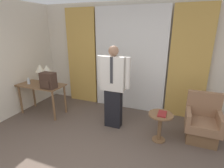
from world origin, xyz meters
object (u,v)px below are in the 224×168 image
(desk, at_px, (42,89))
(bottle_near_edge, at_px, (29,81))
(person, at_px, (113,85))
(side_table, at_px, (160,123))
(armchair, at_px, (202,124))
(table_lamp_left, at_px, (40,69))
(backpack, at_px, (48,81))
(table_lamp_right, at_px, (47,69))
(book, at_px, (162,114))

(desk, xyz_separation_m, bottle_near_edge, (-0.30, -0.08, 0.19))
(person, height_order, side_table, person)
(bottle_near_edge, distance_m, side_table, 3.21)
(bottle_near_edge, relative_size, armchair, 0.18)
(person, xyz_separation_m, side_table, (1.01, -0.18, -0.57))
(armchair, bearing_deg, side_table, -155.47)
(desk, bearing_deg, table_lamp_left, 126.24)
(table_lamp_left, distance_m, person, 1.98)
(backpack, bearing_deg, table_lamp_right, 132.54)
(desk, height_order, backpack, backpack)
(person, bearing_deg, table_lamp_left, 177.88)
(desk, xyz_separation_m, table_lamp_right, (0.10, 0.14, 0.48))
(desk, xyz_separation_m, table_lamp_left, (-0.10, 0.14, 0.48))
(bottle_near_edge, distance_m, book, 3.21)
(bottle_near_edge, bearing_deg, person, 3.88)
(desk, height_order, side_table, desk)
(person, bearing_deg, backpack, -171.71)
(backpack, height_order, side_table, backpack)
(bottle_near_edge, relative_size, person, 0.09)
(table_lamp_left, relative_size, bottle_near_edge, 2.92)
(side_table, distance_m, book, 0.20)
(desk, distance_m, side_table, 2.89)
(desk, distance_m, backpack, 0.50)
(desk, distance_m, table_lamp_right, 0.51)
(desk, relative_size, armchair, 1.25)
(armchair, bearing_deg, backpack, -173.33)
(table_lamp_left, xyz_separation_m, book, (3.00, -0.27, -0.54))
(backpack, bearing_deg, table_lamp_left, 148.53)
(table_lamp_left, distance_m, backpack, 0.58)
(table_lamp_left, height_order, side_table, table_lamp_left)
(side_table, bearing_deg, table_lamp_right, 174.81)
(desk, xyz_separation_m, person, (1.87, 0.07, 0.31))
(desk, relative_size, table_lamp_right, 2.43)
(table_lamp_right, xyz_separation_m, side_table, (2.77, -0.25, -0.73))
(bottle_near_edge, distance_m, person, 2.18)
(backpack, bearing_deg, armchair, 6.67)
(person, bearing_deg, desk, -177.88)
(table_lamp_right, bearing_deg, desk, -126.24)
(table_lamp_left, relative_size, book, 1.94)
(desk, relative_size, side_table, 2.01)
(bottle_near_edge, relative_size, side_table, 0.28)
(desk, height_order, armchair, armchair)
(armchair, height_order, side_table, armchair)
(desk, distance_m, table_lamp_left, 0.51)
(table_lamp_right, bearing_deg, book, -5.52)
(book, bearing_deg, bottle_near_edge, 179.11)
(side_table, bearing_deg, book, -38.16)
(bottle_near_edge, distance_m, backpack, 0.69)
(person, height_order, armchair, person)
(table_lamp_left, xyz_separation_m, person, (1.97, -0.07, -0.17))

